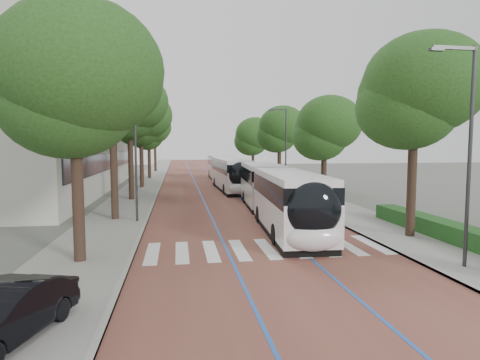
% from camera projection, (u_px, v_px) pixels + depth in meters
% --- Properties ---
extents(ground, '(160.00, 160.00, 0.00)m').
position_uv_depth(ground, '(268.00, 255.00, 16.80)').
color(ground, '#51544C').
rests_on(ground, ground).
extents(road, '(11.00, 140.00, 0.02)m').
position_uv_depth(road, '(204.00, 178.00, 56.17)').
color(road, brown).
rests_on(road, ground).
extents(sidewalk_left, '(4.00, 140.00, 0.12)m').
position_uv_depth(sidewalk_left, '(150.00, 178.00, 55.02)').
color(sidewalk_left, gray).
rests_on(sidewalk_left, ground).
extents(sidewalk_right, '(4.00, 140.00, 0.12)m').
position_uv_depth(sidewalk_right, '(257.00, 177.00, 57.32)').
color(sidewalk_right, gray).
rests_on(sidewalk_right, ground).
extents(kerb_left, '(0.20, 140.00, 0.14)m').
position_uv_depth(kerb_left, '(164.00, 178.00, 55.31)').
color(kerb_left, gray).
rests_on(kerb_left, ground).
extents(kerb_right, '(0.20, 140.00, 0.14)m').
position_uv_depth(kerb_right, '(244.00, 177.00, 57.03)').
color(kerb_right, gray).
rests_on(kerb_right, ground).
extents(zebra_crossing, '(10.55, 3.60, 0.01)m').
position_uv_depth(zebra_crossing, '(267.00, 248.00, 17.82)').
color(zebra_crossing, silver).
rests_on(zebra_crossing, ground).
extents(lane_line_left, '(0.12, 126.00, 0.01)m').
position_uv_depth(lane_line_left, '(193.00, 178.00, 55.93)').
color(lane_line_left, blue).
rests_on(lane_line_left, road).
extents(lane_line_right, '(0.12, 126.00, 0.01)m').
position_uv_depth(lane_line_right, '(216.00, 178.00, 56.42)').
color(lane_line_right, blue).
rests_on(lane_line_right, road).
extents(office_building, '(18.11, 40.00, 14.00)m').
position_uv_depth(office_building, '(20.00, 121.00, 40.76)').
color(office_building, '#B6B4A9').
rests_on(office_building, ground).
extents(hedge, '(1.20, 14.00, 0.80)m').
position_uv_depth(hedge, '(464.00, 236.00, 18.16)').
color(hedge, '#184719').
rests_on(hedge, sidewalk_right).
extents(streetlight_near, '(1.82, 0.20, 8.00)m').
position_uv_depth(streetlight_near, '(466.00, 139.00, 14.45)').
color(streetlight_near, '#303033').
rests_on(streetlight_near, sidewalk_right).
extents(streetlight_far, '(1.82, 0.20, 8.00)m').
position_uv_depth(streetlight_far, '(284.00, 143.00, 39.05)').
color(streetlight_far, '#303033').
rests_on(streetlight_far, sidewalk_right).
extents(lamp_post_left, '(0.14, 0.14, 8.00)m').
position_uv_depth(lamp_post_left, '(136.00, 154.00, 23.38)').
color(lamp_post_left, '#303033').
rests_on(lamp_post_left, sidewalk_left).
extents(trees_left, '(6.14, 60.63, 9.95)m').
position_uv_depth(trees_left, '(135.00, 119.00, 37.15)').
color(trees_left, black).
rests_on(trees_left, ground).
extents(trees_right, '(6.03, 47.89, 9.38)m').
position_uv_depth(trees_right, '(291.00, 130.00, 40.36)').
color(trees_right, black).
rests_on(trees_right, ground).
extents(lead_bus, '(3.63, 18.51, 3.20)m').
position_uv_depth(lead_bus, '(276.00, 194.00, 24.55)').
color(lead_bus, black).
rests_on(lead_bus, ground).
extents(bus_queued_0, '(2.84, 12.46, 3.20)m').
position_uv_depth(bus_queued_0, '(231.00, 175.00, 40.41)').
color(bus_queued_0, silver).
rests_on(bus_queued_0, ground).
extents(bus_queued_1, '(2.73, 12.44, 3.20)m').
position_uv_depth(bus_queued_1, '(220.00, 168.00, 53.00)').
color(bus_queued_1, silver).
rests_on(bus_queued_1, ground).
extents(parked_car, '(2.51, 4.22, 1.31)m').
position_uv_depth(parked_car, '(5.00, 314.00, 9.11)').
color(parked_car, black).
rests_on(parked_car, sidewalk_left).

